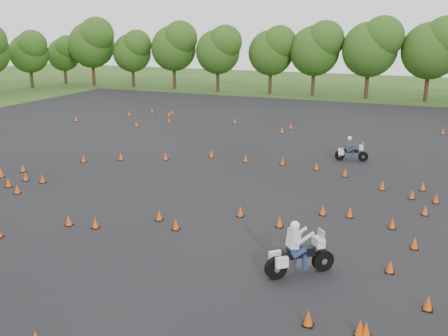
% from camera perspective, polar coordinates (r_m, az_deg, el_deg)
% --- Properties ---
extents(ground, '(140.00, 140.00, 0.00)m').
position_cam_1_polar(ground, '(21.91, -3.94, -5.71)').
color(ground, '#2D5119').
rests_on(ground, ground).
extents(asphalt_pad, '(62.00, 62.00, 0.00)m').
position_cam_1_polar(asphalt_pad, '(27.11, 1.58, -1.34)').
color(asphalt_pad, black).
rests_on(asphalt_pad, ground).
extents(treeline, '(86.87, 32.48, 10.53)m').
position_cam_1_polar(treeline, '(53.36, 16.32, 11.62)').
color(treeline, '#294B15').
rests_on(treeline, ground).
extents(traffic_cones, '(36.31, 32.87, 0.45)m').
position_cam_1_polar(traffic_cones, '(26.64, 1.07, -1.15)').
color(traffic_cones, '#DD4909').
rests_on(traffic_cones, asphalt_pad).
extents(rider_grey, '(2.09, 0.98, 1.55)m').
position_cam_1_polar(rider_grey, '(31.71, 14.41, 2.19)').
color(rider_grey, '#3A3D41').
rests_on(rider_grey, ground).
extents(rider_white, '(2.40, 2.23, 1.94)m').
position_cam_1_polar(rider_white, '(16.95, 8.75, -9.05)').
color(rider_white, silver).
rests_on(rider_white, ground).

